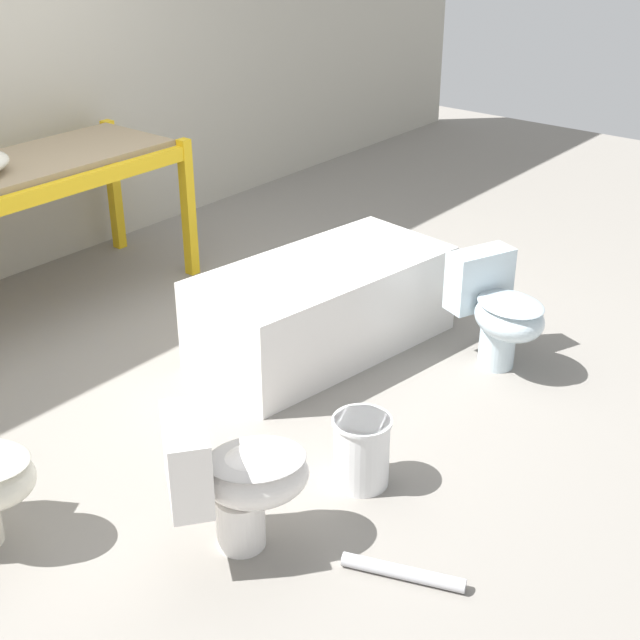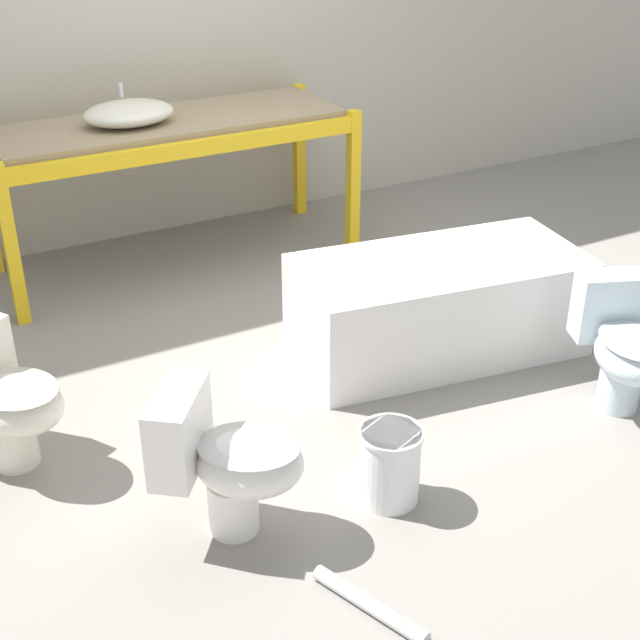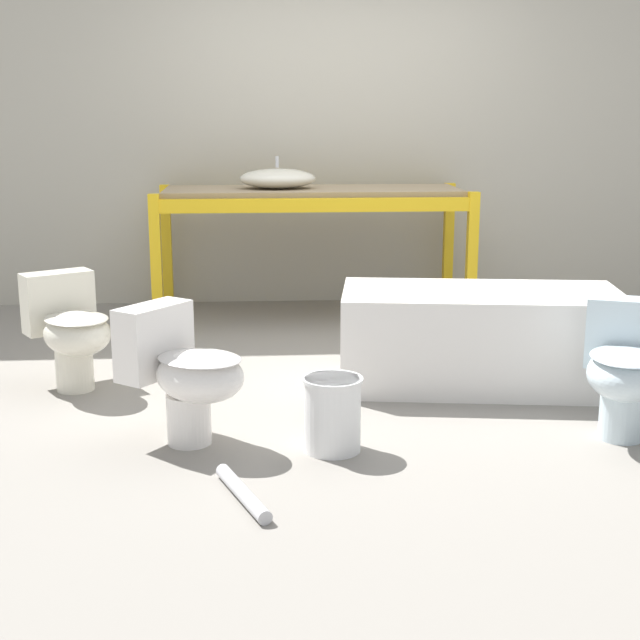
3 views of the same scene
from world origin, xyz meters
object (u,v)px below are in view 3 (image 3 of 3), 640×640
toilet_far (184,370)px  toilet_extra (625,366)px  toilet_near (71,328)px  bucket_white (333,412)px  sink_basin (278,179)px  bathtub_main (480,331)px

toilet_far → toilet_extra: 1.96m
toilet_far → toilet_near: bearing=75.3°
toilet_far → bucket_white: toilet_far is taller
sink_basin → bathtub_main: (1.03, -1.70, -0.69)m
toilet_far → bucket_white: bearing=-65.2°
bathtub_main → bucket_white: bearing=-125.6°
bathtub_main → toilet_far: (-1.51, -0.77, 0.04)m
toilet_far → bathtub_main: bearing=-25.7°
toilet_far → toilet_extra: same height
sink_basin → toilet_far: sink_basin is taller
toilet_near → bucket_white: toilet_near is taller
toilet_near → toilet_far: size_ratio=1.00×
bathtub_main → toilet_far: bearing=-144.9°
bathtub_main → toilet_extra: (0.44, -0.85, 0.04)m
bathtub_main → toilet_near: toilet_near is taller
toilet_far → toilet_extra: size_ratio=1.01×
bathtub_main → bucket_white: bathtub_main is taller
toilet_near → bucket_white: size_ratio=1.97×
bathtub_main → bucket_white: 1.27m
toilet_far → sink_basin: bearing=26.3°
bathtub_main → sink_basin: bearing=129.4°
sink_basin → toilet_far: bearing=-101.0°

